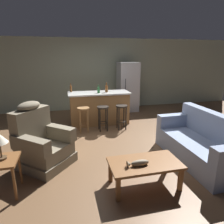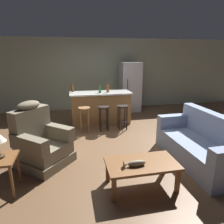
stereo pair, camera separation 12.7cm
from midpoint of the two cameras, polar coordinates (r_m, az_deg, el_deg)
The scene contains 15 objects.
ground_plane at distance 4.91m, azimuth -1.56°, elevation -8.16°, with size 12.00×12.00×0.00m.
back_wall at distance 7.60m, azimuth -6.59°, elevation 10.54°, with size 12.00×0.05×2.60m.
coffee_table at distance 3.23m, azimuth 8.16°, elevation -14.84°, with size 1.10×0.60×0.42m.
fish_figurine at distance 3.07m, azimuth 6.20°, elevation -14.34°, with size 0.34×0.10×0.10m.
couch at distance 4.28m, azimuth 23.36°, elevation -8.38°, with size 0.87×1.91×0.94m.
recliner_near_lamp at distance 4.01m, azimuth -20.38°, elevation -8.40°, with size 1.18×1.18×1.20m.
end_table at distance 3.43m, azimuth -30.14°, elevation -13.24°, with size 0.48×0.48×0.56m.
kitchen_island at distance 6.01m, azimuth -4.25°, elevation 1.19°, with size 1.80×0.70×0.95m.
bar_stool_left at distance 5.35m, azimuth -8.82°, elevation -0.91°, with size 0.32×0.32×0.68m.
bar_stool_middle at distance 5.41m, azimuth -3.28°, elevation -0.54°, with size 0.32×0.32×0.68m.
bar_stool_right at distance 5.52m, azimuth 2.09°, elevation -0.18°, with size 0.32×0.32×0.68m.
refrigerator at distance 7.36m, azimuth 4.01°, elevation 7.14°, with size 0.70×0.69×1.76m.
bottle_tall_green at distance 6.07m, azimuth -12.25°, elevation 6.55°, with size 0.06×0.06×0.26m.
bottle_short_amber at distance 5.81m, azimuth -4.49°, elevation 6.32°, with size 0.08×0.08×0.23m.
bottle_wine_dark at distance 5.91m, azimuth -2.20°, elevation 6.72°, with size 0.08×0.08×0.28m.
Camera 1 is at (-0.97, -4.37, 2.01)m, focal length 32.00 mm.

